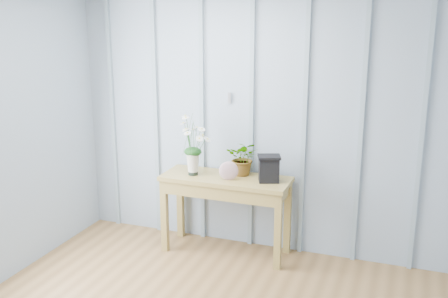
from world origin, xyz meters
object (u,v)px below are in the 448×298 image
at_px(sideboard, 226,189).
at_px(daisy_vase, 193,137).
at_px(carved_box, 269,168).
at_px(felt_disc_vessel, 229,171).

distance_m(sideboard, daisy_vase, 0.57).
bearing_deg(daisy_vase, carved_box, 3.32).
bearing_deg(carved_box, felt_disc_vessel, -166.93).
distance_m(sideboard, felt_disc_vessel, 0.23).
bearing_deg(sideboard, carved_box, -0.05).
height_order(sideboard, carved_box, carved_box).
bearing_deg(felt_disc_vessel, carved_box, -4.99).
relative_size(sideboard, felt_disc_vessel, 6.78).
xyz_separation_m(sideboard, felt_disc_vessel, (0.06, -0.08, 0.20)).
bearing_deg(carved_box, sideboard, 179.95).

